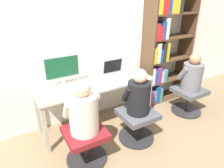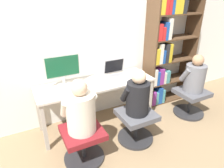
% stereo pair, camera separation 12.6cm
% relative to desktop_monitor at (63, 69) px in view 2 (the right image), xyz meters
% --- Properties ---
extents(ground_plane, '(14.00, 14.00, 0.00)m').
position_rel_desktop_monitor_xyz_m(ground_plane, '(0.43, -0.41, -0.95)').
color(ground_plane, '#846B4C').
extents(wall_back, '(10.00, 0.05, 2.60)m').
position_rel_desktop_monitor_xyz_m(wall_back, '(0.43, 0.21, 0.35)').
color(wall_back, silver).
rests_on(wall_back, ground_plane).
extents(desk, '(1.72, 0.55, 0.71)m').
position_rel_desktop_monitor_xyz_m(desk, '(0.43, -0.13, -0.32)').
color(desk, beige).
rests_on(desk, ground_plane).
extents(desktop_monitor, '(0.50, 0.19, 0.44)m').
position_rel_desktop_monitor_xyz_m(desktop_monitor, '(0.00, 0.00, 0.00)').
color(desktop_monitor, beige).
rests_on(desktop_monitor, desk).
extents(laptop, '(0.35, 0.29, 0.26)m').
position_rel_desktop_monitor_xyz_m(laptop, '(0.81, -0.05, -0.19)').
color(laptop, '#B7B7BC').
rests_on(laptop, desk).
extents(keyboard, '(0.45, 0.16, 0.03)m').
position_rel_desktop_monitor_xyz_m(keyboard, '(0.03, -0.22, -0.23)').
color(keyboard, silver).
rests_on(keyboard, desk).
extents(computer_mouse_by_keyboard, '(0.07, 0.09, 0.04)m').
position_rel_desktop_monitor_xyz_m(computer_mouse_by_keyboard, '(0.31, -0.20, -0.22)').
color(computer_mouse_by_keyboard, silver).
rests_on(computer_mouse_by_keyboard, desk).
extents(office_chair_left, '(0.50, 0.50, 0.44)m').
position_rel_desktop_monitor_xyz_m(office_chair_left, '(-0.01, -0.73, -0.69)').
color(office_chair_left, '#262628').
rests_on(office_chair_left, ground_plane).
extents(office_chair_right, '(0.50, 0.50, 0.44)m').
position_rel_desktop_monitor_xyz_m(office_chair_right, '(0.76, -0.71, -0.69)').
color(office_chair_right, '#262628').
rests_on(office_chair_right, ground_plane).
extents(person_at_monitor, '(0.41, 0.34, 0.64)m').
position_rel_desktop_monitor_xyz_m(person_at_monitor, '(-0.01, -0.73, -0.24)').
color(person_at_monitor, beige).
rests_on(person_at_monitor, office_chair_left).
extents(person_at_laptop, '(0.37, 0.31, 0.61)m').
position_rel_desktop_monitor_xyz_m(person_at_laptop, '(0.76, -0.71, -0.25)').
color(person_at_laptop, black).
rests_on(person_at_laptop, office_chair_right).
extents(bookshelf, '(0.94, 0.33, 1.98)m').
position_rel_desktop_monitor_xyz_m(bookshelf, '(1.78, -0.01, 0.07)').
color(bookshelf, '#513823').
rests_on(bookshelf, ground_plane).
extents(office_chair_side, '(0.50, 0.50, 0.44)m').
position_rel_desktop_monitor_xyz_m(office_chair_side, '(1.94, -0.58, -0.69)').
color(office_chair_side, '#262628').
rests_on(office_chair_side, ground_plane).
extents(person_near_shelf, '(0.39, 0.32, 0.61)m').
position_rel_desktop_monitor_xyz_m(person_near_shelf, '(1.94, -0.58, -0.26)').
color(person_near_shelf, slate).
rests_on(person_near_shelf, office_chair_side).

